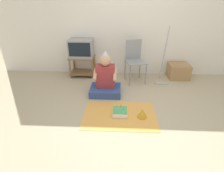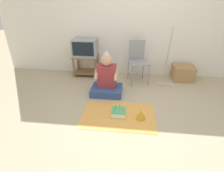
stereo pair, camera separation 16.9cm
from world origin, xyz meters
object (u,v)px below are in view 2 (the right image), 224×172
at_px(cardboard_box_stack, 183,73).
at_px(dust_mop, 166,69).
at_px(folding_chair, 138,59).
at_px(birthday_cake, 119,112).
at_px(party_hat_blue, 141,114).
at_px(tv, 85,48).
at_px(person_seated, 107,80).

height_order(cardboard_box_stack, dust_mop, dust_mop).
relative_size(folding_chair, dust_mop, 0.74).
bearing_deg(folding_chair, cardboard_box_stack, 10.19).
height_order(folding_chair, cardboard_box_stack, folding_chair).
xyz_separation_m(dust_mop, birthday_cake, (-0.92, -1.26, -0.31)).
distance_m(cardboard_box_stack, party_hat_blue, 1.92).
relative_size(folding_chair, party_hat_blue, 5.93).
distance_m(tv, birthday_cake, 1.95).
bearing_deg(tv, cardboard_box_stack, -0.71).
xyz_separation_m(cardboard_box_stack, dust_mop, (-0.45, -0.31, 0.19)).
xyz_separation_m(cardboard_box_stack, birthday_cake, (-1.37, -1.57, -0.12)).
xyz_separation_m(tv, party_hat_blue, (1.28, -1.66, -0.60)).
distance_m(folding_chair, party_hat_blue, 1.51).
relative_size(dust_mop, birthday_cake, 5.24).
distance_m(birthday_cake, party_hat_blue, 0.36).
bearing_deg(birthday_cake, cardboard_box_stack, 48.92).
xyz_separation_m(tv, birthday_cake, (0.92, -1.60, -0.63)).
relative_size(folding_chair, cardboard_box_stack, 1.96).
bearing_deg(dust_mop, tv, 169.63).
distance_m(folding_chair, dust_mop, 0.65).
bearing_deg(dust_mop, cardboard_box_stack, 34.27).
relative_size(folding_chair, birthday_cake, 3.86).
distance_m(tv, dust_mop, 1.90).
bearing_deg(birthday_cake, folding_chair, 77.60).
height_order(dust_mop, person_seated, dust_mop).
relative_size(cardboard_box_stack, dust_mop, 0.38).
relative_size(cardboard_box_stack, person_seated, 0.54).
xyz_separation_m(folding_chair, cardboard_box_stack, (1.07, 0.19, -0.36)).
height_order(cardboard_box_stack, person_seated, person_seated).
bearing_deg(dust_mop, birthday_cake, -125.99).
relative_size(tv, party_hat_blue, 3.55).
bearing_deg(folding_chair, party_hat_blue, -87.95).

